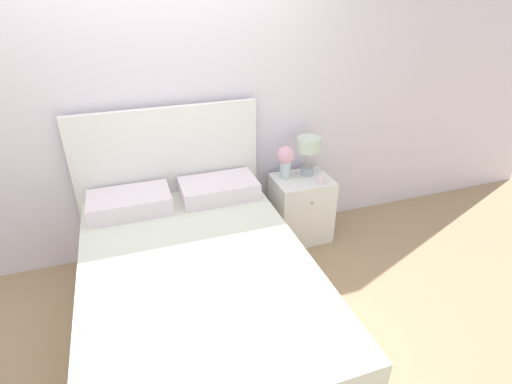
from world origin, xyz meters
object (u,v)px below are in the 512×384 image
Objects in this scene: teacup at (321,179)px; table_lamp at (309,148)px; bed at (197,287)px; nightstand at (301,208)px; flower_vase at (286,159)px.

table_lamp is at bearing 102.39° from teacup.
bed is 3.49× the size of nightstand.
bed reaches higher than table_lamp.
bed reaches higher than flower_vase.
bed is at bearing -145.34° from table_lamp.
flower_vase is (0.97, 0.81, 0.46)m from bed.
nightstand is at bearing -137.42° from table_lamp.
bed is at bearing -145.93° from nightstand.
nightstand is 0.56m from table_lamp.
bed reaches higher than teacup.
table_lamp is (1.18, 0.81, 0.53)m from bed.
flower_vase reaches higher than nightstand.
table_lamp is 1.19× the size of flower_vase.
table_lamp is 0.29m from teacup.
teacup reaches higher than nightstand.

